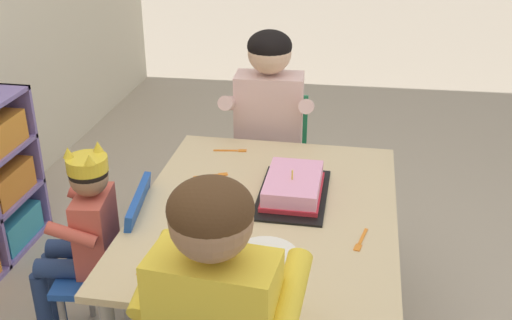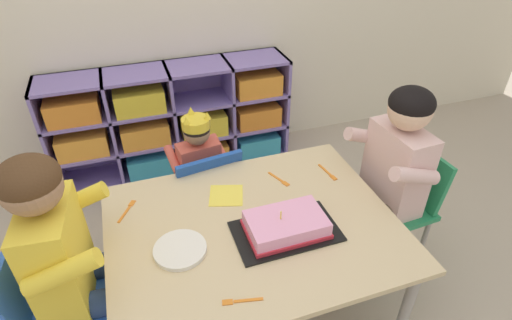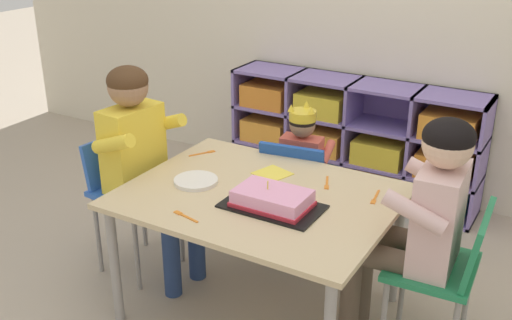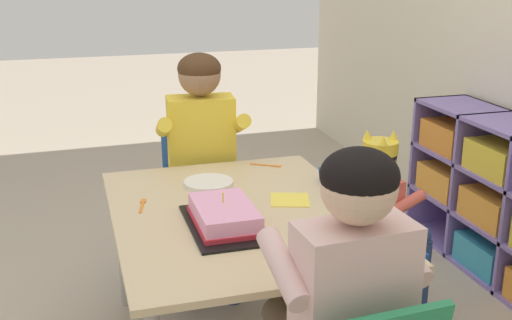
{
  "view_description": "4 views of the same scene",
  "coord_description": "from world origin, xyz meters",
  "px_view_note": "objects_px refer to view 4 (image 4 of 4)",
  "views": [
    {
      "loc": [
        -1.85,
        -0.29,
        1.67
      ],
      "look_at": [
        0.08,
        0.05,
        0.74
      ],
      "focal_mm": 43.7,
      "sensor_mm": 36.0,
      "label": 1
    },
    {
      "loc": [
        -0.38,
        -1.14,
        1.74
      ],
      "look_at": [
        0.05,
        0.11,
        0.83
      ],
      "focal_mm": 28.68,
      "sensor_mm": 36.0,
      "label": 2
    },
    {
      "loc": [
        1.18,
        -2.04,
        1.76
      ],
      "look_at": [
        -0.02,
        0.01,
        0.75
      ],
      "focal_mm": 42.75,
      "sensor_mm": 36.0,
      "label": 3
    },
    {
      "loc": [
        2.05,
        -0.54,
        1.47
      ],
      "look_at": [
        0.01,
        0.06,
        0.79
      ],
      "focal_mm": 44.85,
      "sensor_mm": 36.0,
      "label": 4
    }
  ],
  "objects_px": {
    "fork_near_cake_tray": "(345,257)",
    "adult_helper_seated": "(203,145)",
    "activity_table": "(239,226)",
    "fork_scattered_mid_table": "(142,205)",
    "classroom_chair_adult_side": "(201,182)",
    "classroom_chair_blue": "(361,238)",
    "birthday_cake_on_tray": "(224,217)",
    "child_with_crown": "(386,205)",
    "paper_plate_stack": "(208,183)",
    "guest_at_table_side": "(342,286)",
    "fork_at_table_front_edge": "(268,165)",
    "fork_by_napkin": "(323,226)"
  },
  "relations": [
    {
      "from": "activity_table",
      "to": "fork_scattered_mid_table",
      "type": "bearing_deg",
      "value": -115.64
    },
    {
      "from": "adult_helper_seated",
      "to": "fork_scattered_mid_table",
      "type": "xyz_separation_m",
      "value": [
        0.49,
        -0.33,
        -0.06
      ]
    },
    {
      "from": "adult_helper_seated",
      "to": "birthday_cake_on_tray",
      "type": "height_order",
      "value": "adult_helper_seated"
    },
    {
      "from": "paper_plate_stack",
      "to": "fork_by_napkin",
      "type": "distance_m",
      "value": 0.58
    },
    {
      "from": "birthday_cake_on_tray",
      "to": "fork_near_cake_tray",
      "type": "height_order",
      "value": "birthday_cake_on_tray"
    },
    {
      "from": "classroom_chair_blue",
      "to": "fork_near_cake_tray",
      "type": "xyz_separation_m",
      "value": [
        0.53,
        -0.32,
        0.21
      ]
    },
    {
      "from": "guest_at_table_side",
      "to": "fork_at_table_front_edge",
      "type": "height_order",
      "value": "guest_at_table_side"
    },
    {
      "from": "fork_by_napkin",
      "to": "fork_at_table_front_edge",
      "type": "distance_m",
      "value": 0.68
    },
    {
      "from": "paper_plate_stack",
      "to": "fork_by_napkin",
      "type": "xyz_separation_m",
      "value": [
        0.51,
        0.28,
        -0.01
      ]
    },
    {
      "from": "guest_at_table_side",
      "to": "fork_by_napkin",
      "type": "distance_m",
      "value": 0.49
    },
    {
      "from": "paper_plate_stack",
      "to": "classroom_chair_blue",
      "type": "bearing_deg",
      "value": 69.43
    },
    {
      "from": "fork_scattered_mid_table",
      "to": "guest_at_table_side",
      "type": "bearing_deg",
      "value": 39.54
    },
    {
      "from": "activity_table",
      "to": "guest_at_table_side",
      "type": "xyz_separation_m",
      "value": [
        0.68,
        0.1,
        0.1
      ]
    },
    {
      "from": "classroom_chair_blue",
      "to": "birthday_cake_on_tray",
      "type": "xyz_separation_m",
      "value": [
        0.19,
        -0.61,
        0.24
      ]
    },
    {
      "from": "classroom_chair_blue",
      "to": "fork_by_napkin",
      "type": "height_order",
      "value": "classroom_chair_blue"
    },
    {
      "from": "classroom_chair_blue",
      "to": "fork_by_napkin",
      "type": "relative_size",
      "value": 5.14
    },
    {
      "from": "adult_helper_seated",
      "to": "birthday_cake_on_tray",
      "type": "bearing_deg",
      "value": -91.36
    },
    {
      "from": "classroom_chair_adult_side",
      "to": "fork_near_cake_tray",
      "type": "height_order",
      "value": "classroom_chair_adult_side"
    },
    {
      "from": "fork_at_table_front_edge",
      "to": "fork_scattered_mid_table",
      "type": "relative_size",
      "value": 0.94
    },
    {
      "from": "fork_by_napkin",
      "to": "fork_near_cake_tray",
      "type": "bearing_deg",
      "value": -118.51
    },
    {
      "from": "activity_table",
      "to": "classroom_chair_blue",
      "type": "height_order",
      "value": "classroom_chair_blue"
    },
    {
      "from": "classroom_chair_blue",
      "to": "fork_at_table_front_edge",
      "type": "bearing_deg",
      "value": 27.65
    },
    {
      "from": "child_with_crown",
      "to": "fork_by_napkin",
      "type": "relative_size",
      "value": 6.45
    },
    {
      "from": "fork_by_napkin",
      "to": "fork_near_cake_tray",
      "type": "distance_m",
      "value": 0.24
    },
    {
      "from": "classroom_chair_blue",
      "to": "classroom_chair_adult_side",
      "type": "relative_size",
      "value": 0.95
    },
    {
      "from": "fork_at_table_front_edge",
      "to": "classroom_chair_blue",
      "type": "bearing_deg",
      "value": 156.76
    },
    {
      "from": "fork_scattered_mid_table",
      "to": "adult_helper_seated",
      "type": "bearing_deg",
      "value": 158.18
    },
    {
      "from": "fork_at_table_front_edge",
      "to": "fork_near_cake_tray",
      "type": "bearing_deg",
      "value": 118.43
    },
    {
      "from": "classroom_chair_blue",
      "to": "fork_at_table_front_edge",
      "type": "relative_size",
      "value": 5.17
    },
    {
      "from": "fork_near_cake_tray",
      "to": "adult_helper_seated",
      "type": "bearing_deg",
      "value": 92.22
    },
    {
      "from": "adult_helper_seated",
      "to": "fork_by_napkin",
      "type": "xyz_separation_m",
      "value": [
        0.86,
        0.23,
        -0.06
      ]
    },
    {
      "from": "classroom_chair_adult_side",
      "to": "paper_plate_stack",
      "type": "xyz_separation_m",
      "value": [
        0.46,
        -0.06,
        0.16
      ]
    },
    {
      "from": "child_with_crown",
      "to": "fork_scattered_mid_table",
      "type": "xyz_separation_m",
      "value": [
        -0.06,
        -0.97,
        0.09
      ]
    },
    {
      "from": "guest_at_table_side",
      "to": "fork_scattered_mid_table",
      "type": "relative_size",
      "value": 7.7
    },
    {
      "from": "activity_table",
      "to": "fork_at_table_front_edge",
      "type": "relative_size",
      "value": 8.98
    },
    {
      "from": "classroom_chair_adult_side",
      "to": "fork_near_cake_tray",
      "type": "distance_m",
      "value": 1.23
    },
    {
      "from": "classroom_chair_adult_side",
      "to": "fork_scattered_mid_table",
      "type": "distance_m",
      "value": 0.71
    },
    {
      "from": "guest_at_table_side",
      "to": "paper_plate_stack",
      "type": "height_order",
      "value": "guest_at_table_side"
    },
    {
      "from": "guest_at_table_side",
      "to": "birthday_cake_on_tray",
      "type": "relative_size",
      "value": 2.55
    },
    {
      "from": "activity_table",
      "to": "fork_by_napkin",
      "type": "relative_size",
      "value": 8.94
    },
    {
      "from": "classroom_chair_adult_side",
      "to": "fork_by_napkin",
      "type": "distance_m",
      "value": 1.01
    },
    {
      "from": "fork_by_napkin",
      "to": "fork_near_cake_tray",
      "type": "relative_size",
      "value": 0.93
    },
    {
      "from": "classroom_chair_blue",
      "to": "fork_near_cake_tray",
      "type": "bearing_deg",
      "value": 141.0
    },
    {
      "from": "activity_table",
      "to": "fork_at_table_front_edge",
      "type": "distance_m",
      "value": 0.54
    },
    {
      "from": "classroom_chair_blue",
      "to": "fork_near_cake_tray",
      "type": "distance_m",
      "value": 0.65
    },
    {
      "from": "classroom_chair_blue",
      "to": "paper_plate_stack",
      "type": "relative_size",
      "value": 3.32
    },
    {
      "from": "child_with_crown",
      "to": "paper_plate_stack",
      "type": "xyz_separation_m",
      "value": [
        -0.2,
        -0.68,
        0.1
      ]
    },
    {
      "from": "paper_plate_stack",
      "to": "fork_near_cake_tray",
      "type": "height_order",
      "value": "paper_plate_stack"
    },
    {
      "from": "classroom_chair_adult_side",
      "to": "fork_at_table_front_edge",
      "type": "distance_m",
      "value": 0.41
    },
    {
      "from": "birthday_cake_on_tray",
      "to": "fork_by_napkin",
      "type": "xyz_separation_m",
      "value": [
        0.1,
        0.32,
        -0.03
      ]
    }
  ]
}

